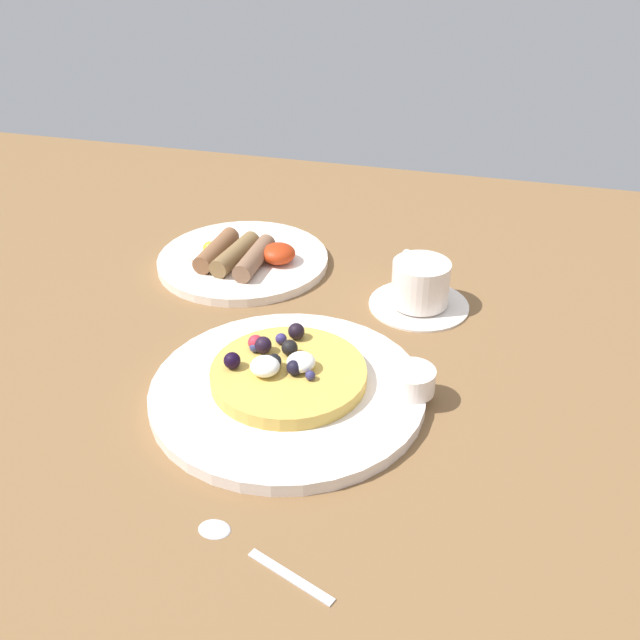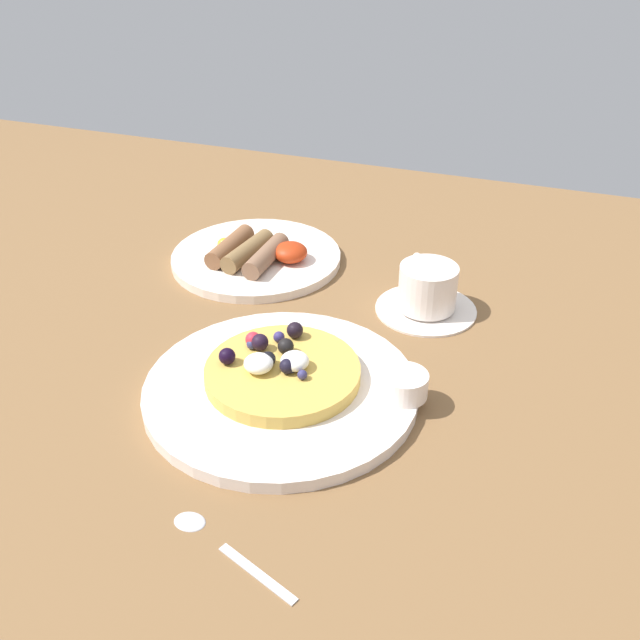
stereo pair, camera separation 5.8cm
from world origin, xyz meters
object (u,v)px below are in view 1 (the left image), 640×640
breakfast_plate (243,260)px  coffee_saucer (419,304)px  pancake_plate (288,391)px  syrup_ramekin (412,380)px  teaspoon (239,543)px  coffee_cup (420,281)px

breakfast_plate → coffee_saucer: 26.07cm
pancake_plate → breakfast_plate: pancake_plate is taller
breakfast_plate → coffee_saucer: size_ratio=1.87×
syrup_ramekin → coffee_saucer: 19.76cm
syrup_ramekin → teaspoon: 25.17cm
coffee_saucer → breakfast_plate: bearing=169.0°
breakfast_plate → teaspoon: bearing=-70.3°
teaspoon → syrup_ramekin: bearing=64.7°
breakfast_plate → coffee_cup: coffee_cup is taller
pancake_plate → syrup_ramekin: (12.67, 2.61, 2.04)cm
coffee_cup → pancake_plate: bearing=-115.4°
pancake_plate → coffee_cup: coffee_cup is taller
pancake_plate → coffee_cup: bearing=64.6°
breakfast_plate → coffee_saucer: bearing=-11.0°
syrup_ramekin → teaspoon: bearing=-115.3°
coffee_cup → breakfast_plate: bearing=169.3°
breakfast_plate → teaspoon: size_ratio=1.83×
pancake_plate → syrup_ramekin: bearing=11.6°
breakfast_plate → syrup_ramekin: bearing=-41.6°
teaspoon → coffee_cup: bearing=78.5°
syrup_ramekin → breakfast_plate: syrup_ramekin is taller
syrup_ramekin → coffee_cup: bearing=96.1°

